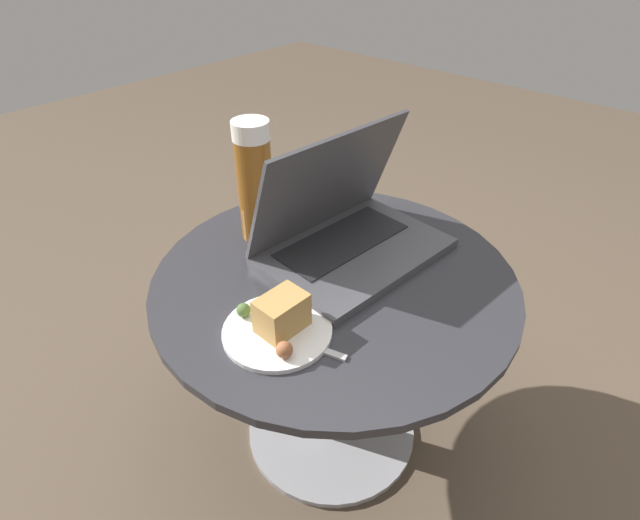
% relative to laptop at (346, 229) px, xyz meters
% --- Properties ---
extents(ground_plane, '(6.00, 6.00, 0.00)m').
position_rel_laptop_xyz_m(ground_plane, '(-0.08, -0.04, -0.53)').
color(ground_plane, brown).
extents(table, '(0.70, 0.70, 0.48)m').
position_rel_laptop_xyz_m(table, '(-0.08, -0.04, -0.19)').
color(table, '#9E9EA3').
rests_on(table, ground_plane).
extents(laptop, '(0.38, 0.28, 0.25)m').
position_rel_laptop_xyz_m(laptop, '(0.00, 0.00, 0.00)').
color(laptop, '#47474C').
rests_on(laptop, table).
extents(beer_glass, '(0.07, 0.07, 0.25)m').
position_rel_laptop_xyz_m(beer_glass, '(-0.08, 0.18, 0.08)').
color(beer_glass, brown).
rests_on(beer_glass, table).
extents(snack_plate, '(0.18, 0.18, 0.07)m').
position_rel_laptop_xyz_m(snack_plate, '(-0.26, -0.07, -0.03)').
color(snack_plate, white).
rests_on(snack_plate, table).
extents(fork, '(0.07, 0.19, 0.01)m').
position_rel_laptop_xyz_m(fork, '(-0.27, -0.09, -0.05)').
color(fork, '#B2B2B7').
rests_on(fork, table).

